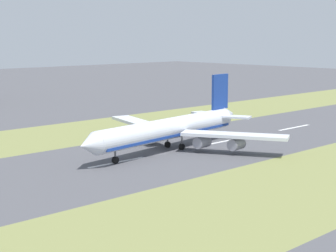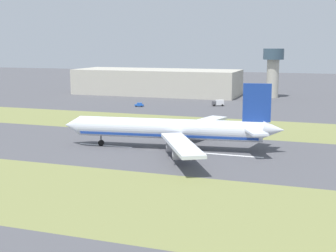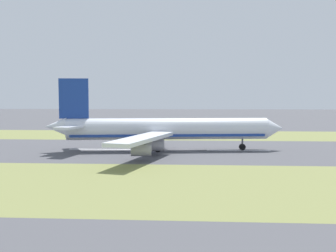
{
  "view_description": "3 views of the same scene",
  "coord_description": "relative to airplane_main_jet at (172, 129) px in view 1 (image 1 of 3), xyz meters",
  "views": [
    {
      "loc": [
        -110.79,
        102.97,
        32.13
      ],
      "look_at": [
        1.94,
        -4.61,
        7.0
      ],
      "focal_mm": 60.0,
      "sensor_mm": 36.0,
      "label": 1
    },
    {
      "loc": [
        -128.6,
        -49.38,
        31.26
      ],
      "look_at": [
        1.94,
        -4.61,
        7.0
      ],
      "focal_mm": 50.0,
      "sensor_mm": 36.0,
      "label": 2
    },
    {
      "loc": [
        111.63,
        2.2,
        14.92
      ],
      "look_at": [
        1.94,
        -4.61,
        7.0
      ],
      "focal_mm": 42.0,
      "sensor_mm": 36.0,
      "label": 3
    }
  ],
  "objects": [
    {
      "name": "ground_plane",
      "position": [
        -2.19,
        6.5,
        -6.02
      ],
      "size": [
        800.0,
        800.0,
        0.0
      ],
      "primitive_type": "plane",
      "color": "#4C4C51"
    },
    {
      "name": "grass_median_west",
      "position": [
        -47.19,
        6.5,
        -6.02
      ],
      "size": [
        40.0,
        600.0,
        0.01
      ],
      "primitive_type": "cube",
      "color": "olive",
      "rests_on": "ground"
    },
    {
      "name": "grass_median_east",
      "position": [
        42.81,
        6.5,
        -6.02
      ],
      "size": [
        40.0,
        600.0,
        0.01
      ],
      "primitive_type": "cube",
      "color": "olive",
      "rests_on": "ground"
    },
    {
      "name": "centreline_dash_near",
      "position": [
        -2.19,
        -58.11,
        -6.01
      ],
      "size": [
        1.2,
        18.0,
        0.01
      ],
      "primitive_type": "cube",
      "color": "silver",
      "rests_on": "ground"
    },
    {
      "name": "centreline_dash_mid",
      "position": [
        -2.19,
        -18.11,
        -6.01
      ],
      "size": [
        1.2,
        18.0,
        0.01
      ],
      "primitive_type": "cube",
      "color": "silver",
      "rests_on": "ground"
    },
    {
      "name": "centreline_dash_far",
      "position": [
        -2.19,
        21.89,
        -6.01
      ],
      "size": [
        1.2,
        18.0,
        0.01
      ],
      "primitive_type": "cube",
      "color": "silver",
      "rests_on": "ground"
    },
    {
      "name": "airplane_main_jet",
      "position": [
        0.0,
        0.0,
        0.0
      ],
      "size": [
        63.62,
        67.15,
        20.2
      ],
      "color": "silver",
      "rests_on": "ground"
    }
  ]
}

